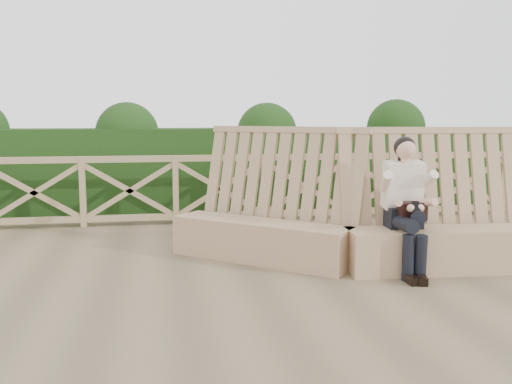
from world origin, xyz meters
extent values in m
plane|color=brown|center=(0.00, 0.00, 0.00)|extent=(60.00, 60.00, 0.00)
cube|color=#9B7C59|center=(0.21, 0.96, 0.24)|extent=(2.01, 1.83, 0.48)
cube|color=#9B7C59|center=(0.38, 1.16, 0.81)|extent=(1.98, 1.79, 1.59)
cube|color=#9B7C59|center=(2.16, 0.16, 0.24)|extent=(2.25, 0.65, 0.48)
cube|color=#9B7C59|center=(2.18, 0.43, 0.81)|extent=(2.25, 0.60, 1.59)
cube|color=black|center=(1.71, 0.30, 0.59)|extent=(0.40, 0.30, 0.23)
cube|color=beige|center=(1.71, 0.35, 0.95)|extent=(0.44, 0.33, 0.55)
sphere|color=tan|center=(1.71, 0.30, 1.35)|extent=(0.23, 0.23, 0.22)
sphere|color=black|center=(1.71, 0.33, 1.37)|extent=(0.26, 0.26, 0.24)
cylinder|color=black|center=(1.60, 0.08, 0.57)|extent=(0.19, 0.49, 0.16)
cylinder|color=black|center=(1.77, 0.09, 0.64)|extent=(0.19, 0.50, 0.17)
cylinder|color=black|center=(1.57, -0.15, 0.24)|extent=(0.13, 0.13, 0.48)
cylinder|color=black|center=(1.69, -0.18, 0.24)|extent=(0.13, 0.13, 0.48)
cube|color=black|center=(1.56, -0.24, 0.04)|extent=(0.11, 0.26, 0.08)
cube|color=black|center=(1.67, -0.27, 0.04)|extent=(0.11, 0.26, 0.08)
cube|color=black|center=(1.71, 0.11, 0.70)|extent=(0.30, 0.19, 0.19)
cube|color=black|center=(1.68, -0.06, 0.76)|extent=(0.08, 0.10, 0.13)
cube|color=#9B805A|center=(0.00, 3.50, 1.05)|extent=(10.10, 0.07, 0.10)
cube|color=#9B805A|center=(0.00, 3.50, 0.12)|extent=(10.10, 0.07, 0.10)
cube|color=black|center=(0.00, 4.70, 0.75)|extent=(12.00, 1.20, 1.50)
camera|label=1|loc=(-0.98, -5.59, 1.70)|focal=40.00mm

